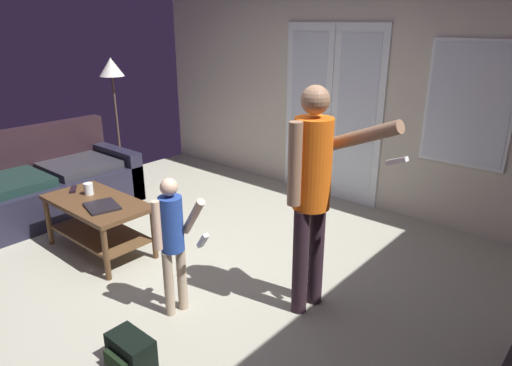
% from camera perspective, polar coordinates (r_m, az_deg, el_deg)
% --- Properties ---
extents(ground_plane, '(5.80, 4.90, 0.02)m').
position_cam_1_polar(ground_plane, '(4.01, -8.33, -11.41)').
color(ground_plane, '#A2A08D').
extents(wall_back_with_doors, '(5.80, 0.09, 2.83)m').
position_cam_1_polar(wall_back_with_doors, '(5.35, 11.31, 12.10)').
color(wall_back_with_doors, beige).
rests_on(wall_back_with_doors, ground_plane).
extents(leather_couch, '(0.96, 1.91, 0.92)m').
position_cam_1_polar(leather_couch, '(5.58, -25.05, -0.42)').
color(leather_couch, '#211F30').
rests_on(leather_couch, ground_plane).
extents(coffee_table, '(1.06, 0.56, 0.51)m').
position_cam_1_polar(coffee_table, '(4.42, -19.24, -3.77)').
color(coffee_table, brown).
rests_on(coffee_table, ground_plane).
extents(person_adult, '(0.75, 0.45, 1.66)m').
position_cam_1_polar(person_adult, '(3.14, 7.24, 0.06)').
color(person_adult, '#2D1D25').
rests_on(person_adult, ground_plane).
extents(person_child, '(0.37, 0.28, 1.05)m').
position_cam_1_polar(person_child, '(3.26, -10.41, -6.50)').
color(person_child, tan).
rests_on(person_child, ground_plane).
extents(floor_lamp, '(0.31, 0.31, 1.61)m').
position_cam_1_polar(floor_lamp, '(6.19, -17.62, 12.59)').
color(floor_lamp, '#2D2731').
rests_on(floor_lamp, ground_plane).
extents(backpack, '(0.31, 0.22, 0.21)m').
position_cam_1_polar(backpack, '(3.13, -15.55, -19.75)').
color(backpack, black).
rests_on(backpack, ground_plane).
extents(laptop_closed, '(0.36, 0.32, 0.02)m').
position_cam_1_polar(laptop_closed, '(4.20, -18.79, -2.79)').
color(laptop_closed, black).
rests_on(laptop_closed, coffee_table).
extents(cup_near_edge, '(0.08, 0.08, 0.11)m').
position_cam_1_polar(cup_near_edge, '(4.53, -20.30, -0.69)').
color(cup_near_edge, white).
rests_on(cup_near_edge, coffee_table).
extents(tv_remote_black, '(0.17, 0.14, 0.02)m').
position_cam_1_polar(tv_remote_black, '(4.71, -21.98, -0.73)').
color(tv_remote_black, black).
rests_on(tv_remote_black, coffee_table).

